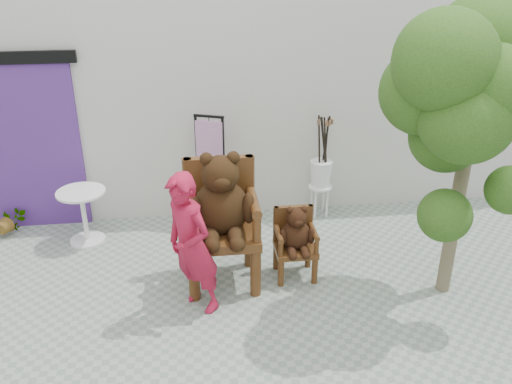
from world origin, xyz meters
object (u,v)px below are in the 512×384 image
at_px(person, 192,245).
at_px(display_stand, 211,183).
at_px(cafe_table, 83,210).
at_px(chair_big, 221,209).
at_px(stool_bucket, 321,173).
at_px(tree, 461,92).
at_px(chair_small, 296,236).

xyz_separation_m(person, display_stand, (0.28, 1.94, -0.20)).
bearing_deg(cafe_table, person, -50.36).
height_order(chair_big, stool_bucket, chair_big).
distance_m(cafe_table, tree, 4.59).
relative_size(chair_big, tree, 0.51).
height_order(chair_big, cafe_table, chair_big).
xyz_separation_m(stool_bucket, tree, (0.74, -2.02, 1.62)).
bearing_deg(chair_small, tree, -23.65).
xyz_separation_m(chair_small, tree, (1.36, -0.60, 1.74)).
height_order(person, cafe_table, person).
relative_size(chair_big, display_stand, 1.03).
relative_size(person, cafe_table, 2.23).
relative_size(chair_big, stool_bucket, 1.07).
relative_size(person, stool_bucket, 1.08).
xyz_separation_m(display_stand, tree, (2.23, -2.02, 1.68)).
bearing_deg(chair_big, chair_small, -0.92).
bearing_deg(chair_small, person, -155.71).
xyz_separation_m(cafe_table, display_stand, (1.62, 0.32, 0.14)).
height_order(chair_small, stool_bucket, stool_bucket).
bearing_deg(display_stand, person, -77.19).
bearing_deg(tree, person, 178.24).
distance_m(chair_small, tree, 2.29).
bearing_deg(person, cafe_table, 178.62).
relative_size(chair_big, chair_small, 1.75).
xyz_separation_m(chair_big, chair_small, (0.82, -0.01, -0.38)).
height_order(person, tree, tree).
height_order(cafe_table, stool_bucket, stool_bucket).
xyz_separation_m(cafe_table, stool_bucket, (3.12, 0.32, 0.20)).
xyz_separation_m(person, tree, (2.51, -0.08, 1.48)).
bearing_deg(person, chair_small, 73.27).
relative_size(display_stand, tree, 0.49).
relative_size(chair_big, person, 0.99).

